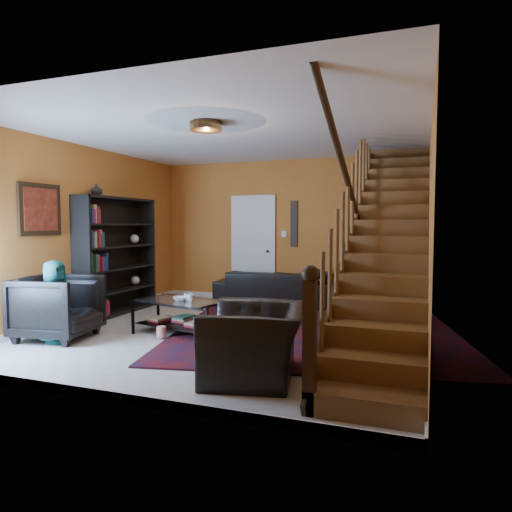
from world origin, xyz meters
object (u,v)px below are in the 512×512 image
Objects in this scene: sofa at (275,288)px; armchair_right at (255,342)px; bookshelf at (118,258)px; armchair_left at (58,307)px; coffee_table at (181,314)px.

armchair_right is at bearing 100.56° from sofa.
bookshelf is 4.14m from armchair_right.
armchair_left reaches higher than armchair_right.
armchair_left is (-1.96, -3.46, 0.10)m from sofa.
sofa is at bearing 36.32° from bookshelf.
armchair_left is at bearing -146.67° from coffee_table.
bookshelf is at bearing -136.53° from armchair_right.
bookshelf is at bearing 2.12° from armchair_left.
armchair_left is (0.35, -1.76, -0.53)m from bookshelf.
armchair_left reaches higher than sofa.
sofa is at bearing 76.87° from coffee_table.
armchair_left is 0.70× the size of coffee_table.
coffee_table is (1.71, -0.86, -0.70)m from bookshelf.
coffee_table is at bearing -143.11° from armchair_right.
sofa is 4.15m from armchair_right.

